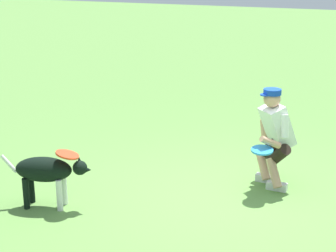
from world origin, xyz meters
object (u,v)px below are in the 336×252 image
frisbee_flying (67,155)px  frisbee_held (262,150)px  person (274,135)px  dog (47,172)px

frisbee_flying → frisbee_held: 2.32m
frisbee_flying → person: bearing=-138.8°
person → dog: bearing=-7.4°
frisbee_flying → frisbee_held: size_ratio=1.02×
dog → frisbee_held: (-2.16, -1.38, 0.17)m
person → frisbee_flying: 2.58m
dog → frisbee_flying: 0.35m
person → dog: (2.19, 1.77, -0.25)m
frisbee_flying → frisbee_held: bearing=-145.4°
dog → frisbee_flying: size_ratio=3.84×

